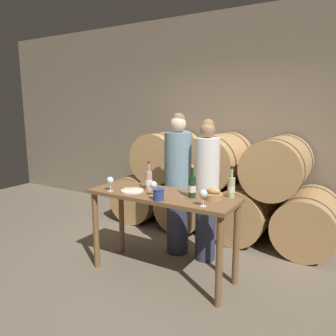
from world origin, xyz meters
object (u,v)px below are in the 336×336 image
(wine_bottle_white, at_px, (231,187))
(person_left, at_px, (178,183))
(person_right, at_px, (206,189))
(bread_basket, at_px, (213,195))
(wine_bottle_rose, at_px, (149,180))
(tasting_table, at_px, (162,207))
(wine_bottle_red, at_px, (192,187))
(wine_glass_center, at_px, (203,194))
(blue_crock, at_px, (158,194))
(cheese_plate, at_px, (132,191))
(wine_glass_left, at_px, (153,185))
(wine_glass_far_left, at_px, (110,181))

(wine_bottle_white, bearing_deg, person_left, 155.79)
(person_right, distance_m, bread_basket, 0.61)
(person_right, distance_m, wine_bottle_rose, 0.70)
(person_right, bearing_deg, tasting_table, -111.83)
(wine_bottle_red, xyz_separation_m, wine_glass_center, (0.22, -0.21, 0.00))
(person_right, height_order, blue_crock, person_right)
(person_right, bearing_deg, blue_crock, -99.61)
(wine_bottle_white, distance_m, blue_crock, 0.72)
(bread_basket, height_order, cheese_plate, bread_basket)
(blue_crock, relative_size, wine_glass_center, 0.74)
(person_right, relative_size, bread_basket, 8.88)
(wine_bottle_white, bearing_deg, tasting_table, -161.27)
(person_left, xyz_separation_m, wine_glass_left, (0.12, -0.71, 0.14))
(blue_crock, height_order, cheese_plate, blue_crock)
(bread_basket, bearing_deg, wine_bottle_red, -167.57)
(wine_bottle_rose, relative_size, bread_basket, 1.66)
(cheese_plate, bearing_deg, wine_glass_far_left, -154.18)
(wine_bottle_red, height_order, bread_basket, wine_bottle_red)
(tasting_table, distance_m, cheese_plate, 0.37)
(person_left, relative_size, blue_crock, 15.11)
(tasting_table, height_order, wine_glass_center, wine_glass_center)
(person_right, relative_size, wine_glass_far_left, 10.71)
(wine_glass_center, bearing_deg, wine_bottle_white, 74.90)
(person_left, height_order, wine_bottle_rose, person_left)
(wine_glass_left, bearing_deg, wine_bottle_rose, 133.90)
(cheese_plate, bearing_deg, blue_crock, -17.97)
(person_left, bearing_deg, wine_bottle_red, -49.87)
(wine_bottle_white, height_order, wine_glass_left, wine_bottle_white)
(wine_bottle_rose, relative_size, blue_crock, 2.72)
(wine_bottle_red, relative_size, wine_glass_left, 2.10)
(tasting_table, bearing_deg, blue_crock, -66.88)
(wine_glass_left, bearing_deg, wine_bottle_white, 27.30)
(tasting_table, bearing_deg, wine_glass_left, -100.69)
(bread_basket, bearing_deg, person_right, 120.54)
(wine_bottle_white, distance_m, wine_bottle_rose, 0.88)
(wine_bottle_red, height_order, wine_bottle_rose, wine_bottle_red)
(wine_bottle_red, height_order, wine_glass_left, wine_bottle_red)
(blue_crock, xyz_separation_m, wine_glass_far_left, (-0.63, 0.03, 0.05))
(person_right, height_order, wine_bottle_rose, person_right)
(person_left, relative_size, wine_glass_far_left, 11.12)
(person_left, distance_m, bread_basket, 0.85)
(wine_bottle_white, relative_size, bread_basket, 1.67)
(person_left, distance_m, cheese_plate, 0.70)
(wine_bottle_white, relative_size, wine_glass_center, 2.02)
(tasting_table, bearing_deg, wine_glass_center, -18.88)
(person_right, height_order, wine_glass_far_left, person_right)
(person_left, distance_m, wine_glass_center, 1.05)
(bread_basket, distance_m, wine_glass_center, 0.27)
(tasting_table, height_order, wine_bottle_red, wine_bottle_red)
(tasting_table, relative_size, wine_glass_far_left, 10.25)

